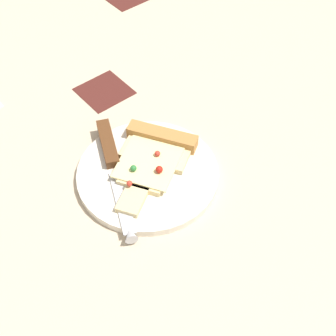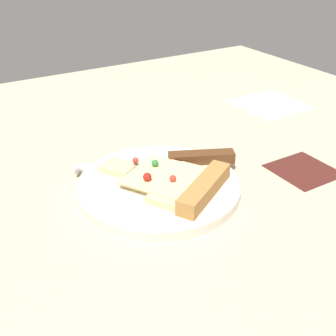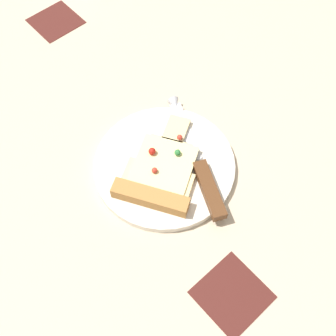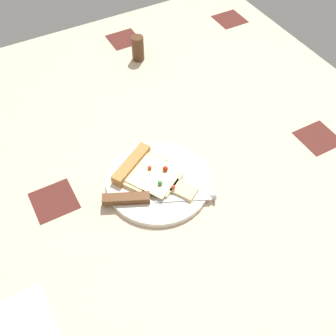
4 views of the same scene
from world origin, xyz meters
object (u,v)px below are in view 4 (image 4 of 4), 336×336
(pizza_slice, at_px, (148,173))
(knife, at_px, (148,198))
(pepper_shaker, at_px, (138,48))
(napkin, at_px, (15,333))
(plate, at_px, (158,182))

(pizza_slice, height_order, knife, pizza_slice)
(pepper_shaker, bearing_deg, napkin, 138.53)
(plate, distance_m, napkin, 0.40)
(pepper_shaker, bearing_deg, plate, 159.27)
(pizza_slice, distance_m, knife, 0.07)
(pepper_shaker, height_order, napkin, pepper_shaker)
(knife, height_order, napkin, knife)
(plate, height_order, knife, knife)
(plate, distance_m, knife, 0.06)
(pizza_slice, height_order, napkin, pizza_slice)
(pizza_slice, bearing_deg, pepper_shaker, -143.99)
(plate, height_order, napkin, plate)
(pepper_shaker, bearing_deg, knife, 156.15)
(plate, bearing_deg, pepper_shaker, -20.73)
(plate, xyz_separation_m, napkin, (-0.17, 0.37, -0.00))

